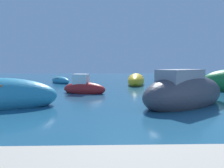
% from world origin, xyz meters
% --- Properties ---
extents(moored_boat_1, '(2.91, 3.09, 0.90)m').
position_xyz_m(moored_boat_1, '(-10.03, 16.03, 0.25)').
color(moored_boat_1, teal).
rests_on(moored_boat_1, ground).
extents(moored_boat_3, '(2.56, 5.16, 1.44)m').
position_xyz_m(moored_boat_3, '(-2.13, 14.29, 0.40)').
color(moored_boat_3, gold).
rests_on(moored_boat_3, ground).
extents(moored_boat_4, '(3.25, 1.95, 1.54)m').
position_xyz_m(moored_boat_4, '(-6.65, 8.33, 0.36)').
color(moored_boat_4, '#B21E1E').
rests_on(moored_boat_4, ground).
extents(moored_boat_5, '(5.74, 4.91, 2.17)m').
position_xyz_m(moored_boat_5, '(-1.24, 4.06, 0.59)').
color(moored_boat_5, '#3F3F47').
rests_on(moored_boat_5, ground).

